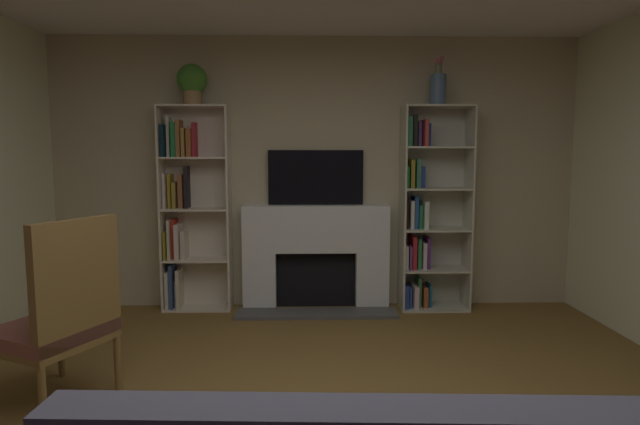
{
  "coord_description": "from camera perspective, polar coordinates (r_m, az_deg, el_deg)",
  "views": [
    {
      "loc": [
        -0.09,
        -2.29,
        1.5
      ],
      "look_at": [
        0.0,
        1.12,
        1.12
      ],
      "focal_mm": 29.1,
      "sensor_mm": 36.0,
      "label": 1
    }
  ],
  "objects": [
    {
      "name": "fireplace",
      "position": [
        5.08,
        -0.45,
        -4.64
      ],
      "size": [
        1.52,
        0.51,
        1.01
      ],
      "color": "white",
      "rests_on": "ground_plane"
    },
    {
      "name": "armchair",
      "position": [
        3.51,
        -26.65,
        -10.19
      ],
      "size": [
        0.75,
        0.76,
        1.13
      ],
      "color": "brown",
      "rests_on": "ground_plane"
    },
    {
      "name": "tv",
      "position": [
        5.07,
        -0.48,
        3.87
      ],
      "size": [
        0.92,
        0.06,
        0.53
      ],
      "primitive_type": "cube",
      "color": "black",
      "rests_on": "fireplace"
    },
    {
      "name": "vase_with_flowers",
      "position": [
        5.14,
        12.85,
        13.09
      ],
      "size": [
        0.15,
        0.15,
        0.46
      ],
      "color": "slate",
      "rests_on": "bookshelf_right"
    },
    {
      "name": "bookshelf_left",
      "position": [
        5.16,
        -14.26,
        0.4
      ],
      "size": [
        0.66,
        0.26,
        1.96
      ],
      "color": "beige",
      "rests_on": "ground_plane"
    },
    {
      "name": "wall_back_accent",
      "position": [
        5.13,
        -0.49,
        4.3
      ],
      "size": [
        5.21,
        0.06,
        2.63
      ],
      "primitive_type": "cube",
      "color": "#BBAF8C",
      "rests_on": "ground_plane"
    },
    {
      "name": "potted_plant",
      "position": [
        5.11,
        -13.89,
        13.77
      ],
      "size": [
        0.28,
        0.28,
        0.38
      ],
      "color": "#A17C50",
      "rests_on": "bookshelf_left"
    },
    {
      "name": "bookshelf_right",
      "position": [
        5.14,
        11.58,
        -0.05
      ],
      "size": [
        0.66,
        0.33,
        1.96
      ],
      "color": "beige",
      "rests_on": "ground_plane"
    }
  ]
}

